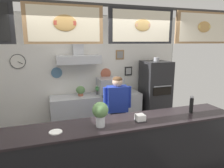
{
  "coord_description": "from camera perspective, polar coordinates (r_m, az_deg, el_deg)",
  "views": [
    {
      "loc": [
        -0.83,
        -2.68,
        2.18
      ],
      "look_at": [
        0.3,
        0.74,
        1.41
      ],
      "focal_mm": 31.99,
      "sensor_mm": 36.0,
      "label": 1
    }
  ],
  "objects": [
    {
      "name": "napkin_holder",
      "position": [
        2.92,
        8.06,
        -9.57
      ],
      "size": [
        0.15,
        0.15,
        0.11
      ],
      "color": "#262628",
      "rests_on": "service_counter"
    },
    {
      "name": "potted_sage",
      "position": [
        5.11,
        3.18,
        -0.8
      ],
      "size": [
        0.18,
        0.18,
        0.24
      ],
      "color": "beige",
      "rests_on": "back_prep_counter"
    },
    {
      "name": "back_wall_assembly",
      "position": [
        4.96,
        -8.51,
        4.12
      ],
      "size": [
        5.26,
        2.3,
        2.82
      ],
      "color": "#9E9E99",
      "rests_on": "ground_plane"
    },
    {
      "name": "pizza_oven",
      "position": [
        5.4,
        12.19,
        -2.55
      ],
      "size": [
        0.67,
        0.7,
        1.79
      ],
      "color": "#232326",
      "rests_on": "ground_plane"
    },
    {
      "name": "shop_worker",
      "position": [
        3.98,
        1.52,
        -7.84
      ],
      "size": [
        0.55,
        0.27,
        1.53
      ],
      "rotation": [
        0.0,
        0.0,
        3.01
      ],
      "color": "#232328",
      "rests_on": "ground_plane"
    },
    {
      "name": "potted_thyme",
      "position": [
        4.82,
        -8.99,
        -1.83
      ],
      "size": [
        0.21,
        0.21,
        0.24
      ],
      "color": "#9E563D",
      "rests_on": "back_prep_counter"
    },
    {
      "name": "back_prep_counter",
      "position": [
        5.04,
        -4.31,
        -8.1
      ],
      "size": [
        2.22,
        0.56,
        0.91
      ],
      "color": "#B7BABF",
      "rests_on": "ground_plane"
    },
    {
      "name": "espresso_machine",
      "position": [
        4.92,
        -0.54,
        -0.63
      ],
      "size": [
        0.6,
        0.57,
        0.4
      ],
      "color": "#A3A5AD",
      "rests_on": "back_prep_counter"
    },
    {
      "name": "potted_oregano",
      "position": [
        4.92,
        -3.94,
        -1.55
      ],
      "size": [
        0.15,
        0.15,
        0.21
      ],
      "color": "#4C4C51",
      "rests_on": "back_prep_counter"
    },
    {
      "name": "pepper_grinder",
      "position": [
        3.42,
        21.76,
        -5.39
      ],
      "size": [
        0.06,
        0.06,
        0.28
      ],
      "color": "black",
      "rests_on": "service_counter"
    },
    {
      "name": "condiment_plate",
      "position": [
        2.66,
        -15.83,
        -13.06
      ],
      "size": [
        0.17,
        0.17,
        0.01
      ],
      "color": "white",
      "rests_on": "service_counter"
    },
    {
      "name": "basil_vase",
      "position": [
        2.66,
        -3.35,
        -8.19
      ],
      "size": [
        0.21,
        0.21,
        0.34
      ],
      "color": "silver",
      "rests_on": "service_counter"
    },
    {
      "name": "service_counter",
      "position": [
        3.09,
        0.3,
        -20.19
      ],
      "size": [
        3.87,
        0.62,
        1.07
      ],
      "color": "black",
      "rests_on": "ground_plane"
    }
  ]
}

